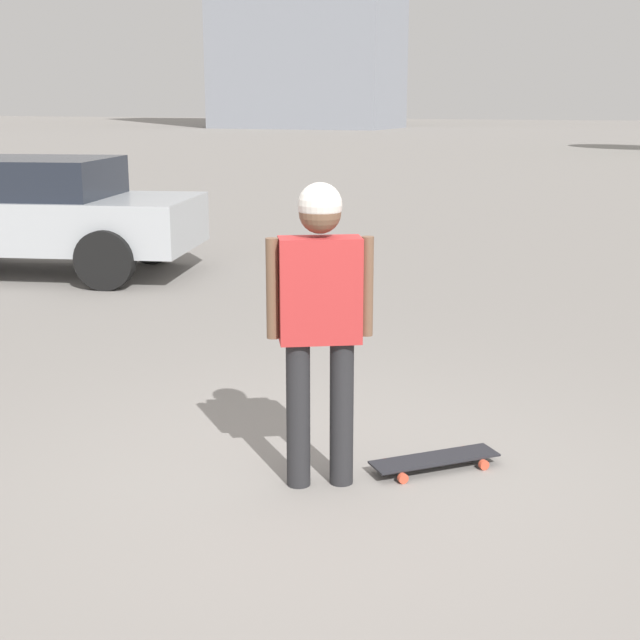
% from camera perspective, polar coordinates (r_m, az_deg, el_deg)
% --- Properties ---
extents(ground_plane, '(220.00, 220.00, 0.00)m').
position_cam_1_polar(ground_plane, '(5.32, 0.00, -10.41)').
color(ground_plane, gray).
extents(person, '(0.54, 0.39, 1.76)m').
position_cam_1_polar(person, '(4.98, 0.00, 0.86)').
color(person, '#262628').
rests_on(person, ground_plane).
extents(skateboard, '(0.73, 0.70, 0.07)m').
position_cam_1_polar(skateboard, '(5.53, 7.36, -8.85)').
color(skateboard, '#232328').
rests_on(skateboard, ground_plane).
extents(car_parked_near, '(4.60, 2.83, 1.49)m').
position_cam_1_polar(car_parked_near, '(12.14, -18.02, 6.52)').
color(car_parked_near, '#ADB2B7').
rests_on(car_parked_near, ground_plane).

